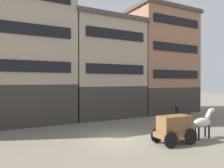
{
  "coord_description": "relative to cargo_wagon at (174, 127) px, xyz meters",
  "views": [
    {
      "loc": [
        -7.88,
        -14.03,
        4.39
      ],
      "look_at": [
        0.55,
        2.06,
        4.18
      ],
      "focal_mm": 33.68,
      "sensor_mm": 36.0,
      "label": 1
    }
  ],
  "objects": [
    {
      "name": "ground_plane",
      "position": [
        -2.89,
        2.99,
        -1.15
      ],
      "size": [
        120.0,
        120.0,
        0.0
      ],
      "primitive_type": "plane",
      "color": "slate"
    },
    {
      "name": "building_far_right",
      "position": [
        10.15,
        13.26,
        6.31
      ],
      "size": [
        9.95,
        6.94,
        14.83
      ],
      "color": "#38332D",
      "rests_on": "ground_plane"
    },
    {
      "name": "fire_hydrant_curbside",
      "position": [
        10.65,
        8.38,
        -0.72
      ],
      "size": [
        0.24,
        0.24,
        0.83
      ],
      "color": "maroon",
      "rests_on": "ground_plane"
    },
    {
      "name": "draft_horse",
      "position": [
        2.95,
        -0.0,
        0.12
      ],
      "size": [
        2.35,
        0.65,
        2.3
      ],
      "color": "beige",
      "rests_on": "ground_plane"
    },
    {
      "name": "building_center_right",
      "position": [
        0.84,
        13.26,
        5.02
      ],
      "size": [
        9.36,
        6.94,
        12.26
      ],
      "color": "#38332D",
      "rests_on": "ground_plane"
    },
    {
      "name": "building_center_left",
      "position": [
        -8.66,
        13.26,
        8.13
      ],
      "size": [
        10.36,
        6.94,
        18.47
      ],
      "color": "#38332D",
      "rests_on": "ground_plane"
    },
    {
      "name": "cargo_wagon",
      "position": [
        0.0,
        0.0,
        0.0
      ],
      "size": [
        2.95,
        1.59,
        1.98
      ],
      "color": "brown",
      "rests_on": "ground_plane"
    },
    {
      "name": "pedestrian_officer",
      "position": [
        7.64,
        7.46,
        -0.17
      ],
      "size": [
        0.47,
        0.47,
        1.79
      ],
      "color": "black",
      "rests_on": "ground_plane"
    }
  ]
}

